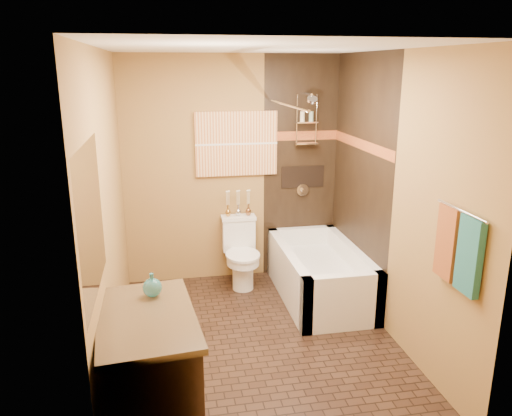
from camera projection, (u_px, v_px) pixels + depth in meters
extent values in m
plane|color=black|center=(259.00, 341.00, 4.46)|extent=(3.00, 3.00, 0.00)
cube|color=olive|center=(109.00, 214.00, 3.90)|extent=(0.02, 3.00, 2.50)
cube|color=olive|center=(394.00, 199.00, 4.33)|extent=(0.02, 3.00, 2.50)
cube|color=olive|center=(233.00, 170.00, 5.53)|extent=(2.40, 0.02, 2.50)
cube|color=olive|center=(312.00, 280.00, 2.70)|extent=(2.40, 0.02, 2.50)
plane|color=silver|center=(259.00, 48.00, 3.77)|extent=(3.00, 3.00, 0.00)
cube|color=black|center=(301.00, 168.00, 5.66)|extent=(0.85, 0.01, 2.50)
cube|color=black|center=(360.00, 181.00, 5.04)|extent=(0.01, 1.50, 2.50)
cube|color=maroon|center=(302.00, 136.00, 5.55)|extent=(0.85, 0.01, 0.10)
cube|color=maroon|center=(361.00, 144.00, 4.94)|extent=(0.01, 1.50, 0.10)
cube|color=black|center=(303.00, 177.00, 5.69)|extent=(0.50, 0.01, 0.25)
cylinder|color=silver|center=(308.00, 94.00, 5.31)|extent=(0.02, 0.26, 0.02)
cylinder|color=silver|center=(312.00, 100.00, 5.18)|extent=(0.11, 0.11, 0.09)
cylinder|color=silver|center=(303.00, 190.00, 5.71)|extent=(0.14, 0.02, 0.14)
cylinder|color=silver|center=(285.00, 104.00, 4.69)|extent=(0.03, 1.55, 0.03)
cylinder|color=silver|center=(461.00, 211.00, 3.28)|extent=(0.02, 0.55, 0.02)
cube|color=#1B5B54|center=(470.00, 256.00, 3.23)|extent=(0.05, 0.22, 0.52)
cube|color=brown|center=(447.00, 243.00, 3.47)|extent=(0.05, 0.22, 0.52)
cube|color=#C6632E|center=(236.00, 144.00, 5.43)|extent=(0.90, 0.04, 0.70)
cube|color=white|center=(91.00, 221.00, 2.89)|extent=(0.01, 1.00, 0.90)
cube|color=white|center=(343.00, 303.00, 4.57)|extent=(0.80, 0.10, 0.55)
cube|color=white|center=(301.00, 250.00, 5.90)|extent=(0.80, 0.10, 0.55)
cube|color=white|center=(287.00, 275.00, 5.17)|extent=(0.10, 1.50, 0.55)
cube|color=white|center=(351.00, 270.00, 5.30)|extent=(0.10, 1.50, 0.55)
cube|color=white|center=(319.00, 282.00, 5.26)|extent=(0.64, 1.34, 0.35)
cube|color=white|center=(239.00, 235.00, 5.63)|extent=(0.36, 0.17, 0.36)
cube|color=white|center=(238.00, 218.00, 5.58)|extent=(0.38, 0.19, 0.04)
cylinder|color=white|center=(243.00, 273.00, 5.46)|extent=(0.23, 0.23, 0.36)
cylinder|color=white|center=(243.00, 259.00, 5.41)|extent=(0.35, 0.35, 0.10)
cylinder|color=white|center=(243.00, 255.00, 5.40)|extent=(0.37, 0.37, 0.03)
cube|color=black|center=(149.00, 378.00, 3.23)|extent=(0.66, 0.98, 0.83)
cube|color=black|center=(146.00, 318.00, 3.12)|extent=(0.69, 1.04, 0.04)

